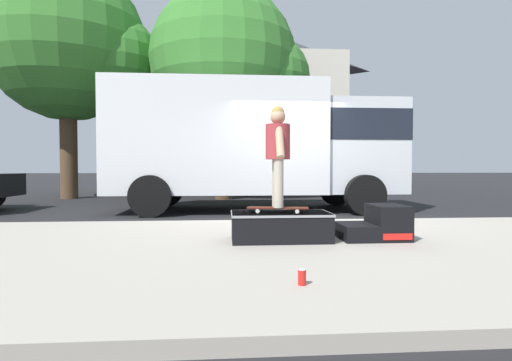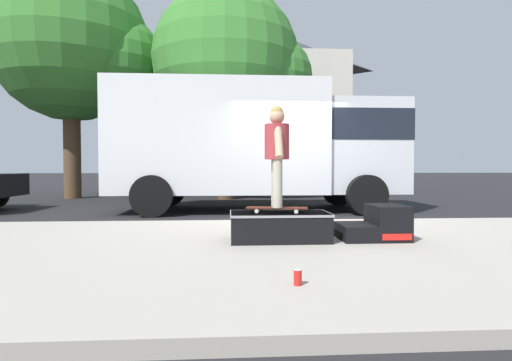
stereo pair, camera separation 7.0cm
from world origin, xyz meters
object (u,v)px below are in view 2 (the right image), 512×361
skater_kid (277,148)px  soda_can (298,277)px  street_tree_neighbour (80,49)px  kicker_ramp (377,225)px  skateboard (277,208)px  box_truck (258,141)px  street_tree_main (234,65)px  skate_box (279,225)px

skater_kid → soda_can: 2.27m
skater_kid → street_tree_neighbour: bearing=122.0°
kicker_ramp → skateboard: kicker_ramp is taller
box_truck → street_tree_main: 4.59m
skateboard → soda_can: skateboard is taller
soda_can → box_truck: size_ratio=0.02×
soda_can → skateboard: bearing=88.3°
street_tree_main → skateboard: bearing=-86.9°
skate_box → street_tree_main: 9.37m
soda_can → street_tree_main: bearing=92.2°
box_truck → soda_can: bearing=-91.4°
skater_kid → street_tree_main: size_ratio=0.18×
kicker_ramp → street_tree_main: (-1.78, 8.39, 4.15)m
skateboard → street_tree_main: (-0.45, 8.41, 3.92)m
skater_kid → street_tree_neighbour: street_tree_neighbour is taller
kicker_ramp → skater_kid: size_ratio=0.66×
skate_box → box_truck: size_ratio=0.18×
kicker_ramp → street_tree_neighbour: bearing=127.7°
skater_kid → street_tree_main: street_tree_main is taller
kicker_ramp → box_truck: bearing=104.5°
skate_box → street_tree_neighbour: street_tree_neighbour is taller
kicker_ramp → skater_kid: bearing=-179.3°
soda_can → box_truck: box_truck is taller
skater_kid → soda_can: skater_kid is taller
skate_box → street_tree_main: bearing=93.3°
street_tree_neighbour → skate_box: bearing=-57.8°
street_tree_main → soda_can: bearing=-87.8°
kicker_ramp → skateboard: size_ratio=1.06×
street_tree_main → street_tree_neighbour: size_ratio=0.89×
soda_can → skate_box: bearing=87.2°
skate_box → skateboard: (-0.04, -0.02, 0.22)m
skater_kid → box_truck: (0.10, 4.77, 0.39)m
skater_kid → skate_box: bearing=25.3°
skater_kid → street_tree_main: (-0.45, 8.41, 3.14)m
box_truck → street_tree_neighbour: (-5.77, 4.30, 3.39)m
skateboard → skater_kid: bearing=0.0°
skate_box → street_tree_main: size_ratio=0.18×
skateboard → skate_box: bearing=25.3°
skate_box → skater_kid: 1.00m
skateboard → soda_can: 2.01m
skateboard → box_truck: bearing=88.8°
kicker_ramp → street_tree_neighbour: 12.41m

